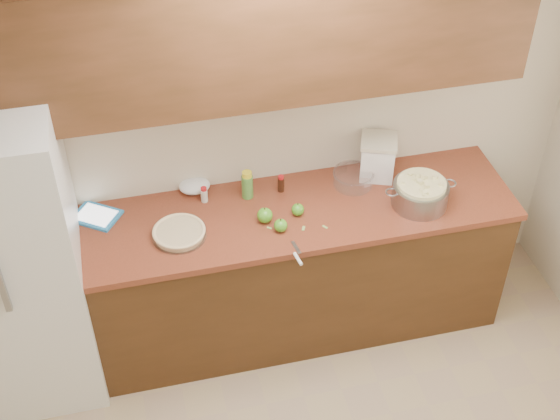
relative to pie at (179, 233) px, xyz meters
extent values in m
plane|color=white|center=(0.57, -1.41, 1.66)|extent=(3.60, 3.60, 0.00)
plane|color=beige|center=(0.57, 0.39, 0.36)|extent=(3.60, 0.00, 3.60)
cube|color=#472914|center=(0.57, 0.07, -0.50)|extent=(2.60, 0.65, 0.88)
cube|color=brown|center=(0.57, 0.07, -0.04)|extent=(2.64, 0.68, 0.04)
cube|color=brown|center=(0.57, 0.22, 1.01)|extent=(2.60, 0.34, 0.70)
cube|color=silver|center=(-0.87, 0.03, -0.04)|extent=(0.70, 0.70, 1.80)
cylinder|color=silver|center=(0.00, 0.00, 0.00)|extent=(0.29, 0.29, 0.04)
cylinder|color=beige|center=(0.00, 0.00, 0.00)|extent=(0.26, 0.26, 0.03)
torus|color=beige|center=(0.00, 0.00, 0.01)|extent=(0.28, 0.28, 0.02)
cylinder|color=gray|center=(1.34, -0.04, 0.04)|extent=(0.31, 0.31, 0.13)
torus|color=gray|center=(1.17, -0.04, 0.09)|extent=(0.07, 0.07, 0.01)
torus|color=gray|center=(1.51, -0.04, 0.09)|extent=(0.07, 0.07, 0.01)
cylinder|color=#FEEBAB|center=(1.34, -0.04, 0.06)|extent=(0.27, 0.27, 0.14)
cube|color=white|center=(1.19, 0.26, 0.09)|extent=(0.24, 0.24, 0.23)
cube|color=beige|center=(1.19, 0.26, 0.22)|extent=(0.26, 0.26, 0.02)
cube|color=#2985C8|center=(-0.42, 0.26, -0.02)|extent=(0.30, 0.29, 0.02)
cube|color=white|center=(-0.42, 0.26, -0.01)|extent=(0.25, 0.23, 0.00)
cube|color=gray|center=(0.58, -0.23, -0.02)|extent=(0.03, 0.10, 0.00)
cylinder|color=white|center=(0.57, -0.32, -0.02)|extent=(0.03, 0.09, 0.02)
cylinder|color=#4C8C38|center=(0.42, 0.24, 0.05)|extent=(0.06, 0.06, 0.14)
cylinder|color=yellow|center=(0.42, 0.24, 0.13)|extent=(0.05, 0.05, 0.03)
cylinder|color=beige|center=(0.18, 0.26, 0.02)|extent=(0.04, 0.04, 0.08)
cylinder|color=red|center=(0.18, 0.26, 0.06)|extent=(0.03, 0.03, 0.02)
cylinder|color=black|center=(0.62, 0.25, 0.02)|extent=(0.04, 0.04, 0.09)
cylinder|color=red|center=(0.62, 0.25, 0.07)|extent=(0.03, 0.03, 0.02)
cylinder|color=silver|center=(1.03, 0.21, 0.02)|extent=(0.23, 0.23, 0.08)
torus|color=silver|center=(1.03, 0.21, 0.06)|extent=(0.24, 0.24, 0.01)
ellipsoid|color=white|center=(0.14, 0.36, 0.01)|extent=(0.22, 0.20, 0.07)
sphere|color=#4A9B22|center=(0.47, 0.01, 0.02)|extent=(0.09, 0.09, 0.09)
cylinder|color=#3F2D19|center=(0.47, 0.01, 0.07)|extent=(0.01, 0.01, 0.01)
sphere|color=#4A9B22|center=(0.66, 0.02, 0.01)|extent=(0.07, 0.07, 0.07)
cylinder|color=#3F2D19|center=(0.66, 0.02, 0.05)|extent=(0.01, 0.01, 0.01)
sphere|color=#4A9B22|center=(0.54, -0.08, 0.01)|extent=(0.07, 0.07, 0.07)
cylinder|color=#3F2D19|center=(0.54, -0.08, 0.06)|extent=(0.01, 0.01, 0.01)
cube|color=#94BA5A|center=(0.48, -0.05, -0.02)|extent=(0.03, 0.03, 0.00)
cube|color=#94BA5A|center=(0.55, -0.08, -0.02)|extent=(0.03, 0.02, 0.00)
cube|color=#94BA5A|center=(0.66, -0.10, -0.02)|extent=(0.03, 0.04, 0.00)
cube|color=#94BA5A|center=(0.78, -0.11, -0.02)|extent=(0.03, 0.03, 0.00)
camera|label=1|loc=(-0.19, -3.09, 2.79)|focal=50.00mm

